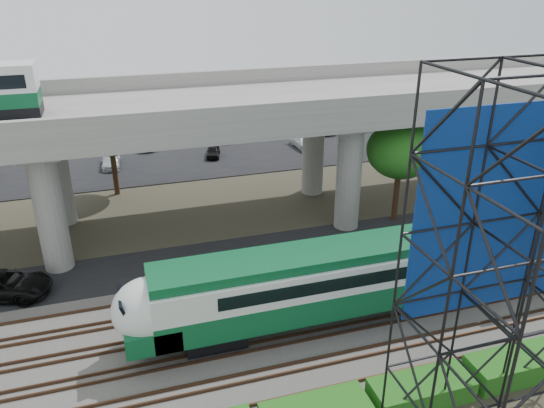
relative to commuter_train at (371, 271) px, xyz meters
name	(u,v)px	position (x,y,z in m)	size (l,w,h in m)	color
ground	(264,363)	(-6.56, -2.00, -2.88)	(140.00, 140.00, 0.00)	#474233
ballast_bed	(253,336)	(-6.56, 0.00, -2.78)	(90.00, 12.00, 0.20)	slate
service_road	(219,259)	(-6.56, 8.50, -2.84)	(90.00, 5.00, 0.08)	black
parking_lot	(173,151)	(-6.56, 32.00, -2.84)	(90.00, 18.00, 0.08)	black
harbor_water	(152,104)	(-6.56, 54.00, -2.87)	(140.00, 40.00, 0.03)	#4B5E7C
rail_tracks	(253,334)	(-6.56, 0.00, -2.60)	(90.00, 9.52, 0.16)	#472D1E
commuter_train	(371,271)	(0.00, 0.00, 0.00)	(29.30, 3.06, 4.30)	black
overpass	(181,119)	(-7.72, 14.00, 5.33)	(80.00, 12.00, 12.40)	#9E9B93
trees	(132,160)	(-11.23, 14.17, 2.69)	(40.94, 16.94, 7.69)	#382314
suv	(3,285)	(-19.46, 7.92, -2.04)	(2.51, 5.45, 1.52)	black
parked_cars	(200,143)	(-3.71, 31.81, -2.21)	(36.67, 9.57, 1.28)	white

